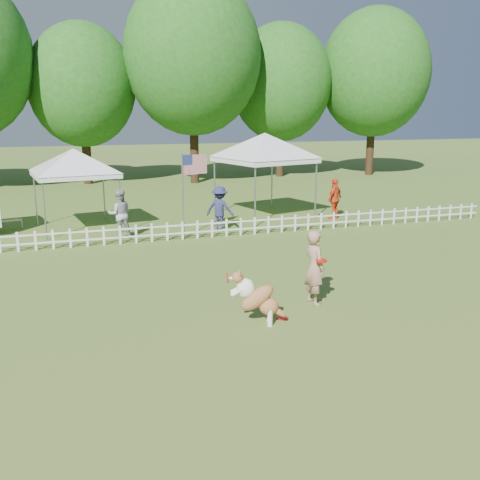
{
  "coord_description": "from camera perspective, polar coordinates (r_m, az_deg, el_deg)",
  "views": [
    {
      "loc": [
        -4.24,
        -9.74,
        4.06
      ],
      "look_at": [
        -0.41,
        2.0,
        1.1
      ],
      "focal_mm": 40.0,
      "sensor_mm": 36.0,
      "label": 1
    }
  ],
  "objects": [
    {
      "name": "tree_center_right",
      "position": [
        31.66,
        -5.06,
        17.49
      ],
      "size": [
        7.6,
        7.6,
        12.6
      ],
      "primitive_type": null,
      "color": "#1F4F16",
      "rests_on": "ground"
    },
    {
      "name": "handler",
      "position": [
        11.58,
        7.94,
        -2.9
      ],
      "size": [
        0.47,
        0.64,
        1.64
      ],
      "primitive_type": "imported",
      "rotation": [
        0.0,
        0.0,
        1.7
      ],
      "color": "#9F755F",
      "rests_on": "ground"
    },
    {
      "name": "picket_fence",
      "position": [
        17.68,
        -3.78,
        1.17
      ],
      "size": [
        22.0,
        0.08,
        0.6
      ],
      "primitive_type": null,
      "color": "silver",
      "rests_on": "ground"
    },
    {
      "name": "spectator_b",
      "position": [
        18.66,
        -2.16,
        3.35
      ],
      "size": [
        1.16,
        1.07,
        1.56
      ],
      "primitive_type": "imported",
      "rotation": [
        0.0,
        0.0,
        2.51
      ],
      "color": "#23254B",
      "rests_on": "ground"
    },
    {
      "name": "flag_pole",
      "position": [
        17.61,
        -6.1,
        4.67
      ],
      "size": [
        1.02,
        0.52,
        2.77
      ],
      "primitive_type": null,
      "rotation": [
        0.0,
        0.0,
        0.41
      ],
      "color": "gray",
      "rests_on": "ground"
    },
    {
      "name": "spectator_c",
      "position": [
        21.07,
        10.07,
        4.36
      ],
      "size": [
        0.99,
        0.84,
        1.59
      ],
      "primitive_type": "imported",
      "rotation": [
        0.0,
        0.0,
        3.74
      ],
      "color": "red",
      "rests_on": "ground"
    },
    {
      "name": "dog",
      "position": [
        10.45,
        1.96,
        -6.18
      ],
      "size": [
        1.11,
        0.64,
        1.09
      ],
      "primitive_type": null,
      "rotation": [
        0.0,
        0.0,
        -0.3
      ],
      "color": "brown",
      "rests_on": "ground"
    },
    {
      "name": "spectator_a",
      "position": [
        17.97,
        -12.7,
        2.73
      ],
      "size": [
        0.79,
        0.61,
        1.62
      ],
      "primitive_type": "imported",
      "rotation": [
        0.0,
        0.0,
        3.14
      ],
      "color": "#98999D",
      "rests_on": "ground"
    },
    {
      "name": "frisbee_on_turf",
      "position": [
        10.94,
        4.54,
        -8.29
      ],
      "size": [
        0.27,
        0.27,
        0.02
      ],
      "primitive_type": "cylinder",
      "rotation": [
        0.0,
        0.0,
        0.1
      ],
      "color": "red",
      "rests_on": "ground"
    },
    {
      "name": "tree_far_right",
      "position": [
        36.73,
        14.06,
        15.66
      ],
      "size": [
        7.0,
        7.0,
        11.4
      ],
      "primitive_type": null,
      "color": "#1F4F16",
      "rests_on": "ground"
    },
    {
      "name": "tree_right",
      "position": [
        34.87,
        4.39,
        15.32
      ],
      "size": [
        6.2,
        6.2,
        10.4
      ],
      "primitive_type": null,
      "color": "#1F4F16",
      "rests_on": "ground"
    },
    {
      "name": "canopy_tent_left",
      "position": [
        19.69,
        -17.1,
        5.1
      ],
      "size": [
        3.07,
        3.07,
        2.78
      ],
      "primitive_type": null,
      "rotation": [
        0.0,
        0.0,
        0.15
      ],
      "color": "silver",
      "rests_on": "ground"
    },
    {
      "name": "tree_center_left",
      "position": [
        32.28,
        -16.41,
        14.45
      ],
      "size": [
        6.0,
        6.0,
        9.8
      ],
      "primitive_type": null,
      "color": "#1F4F16",
      "rests_on": "ground"
    },
    {
      "name": "canopy_tent_right",
      "position": [
        21.14,
        2.62,
        6.8
      ],
      "size": [
        3.81,
        3.81,
        3.21
      ],
      "primitive_type": null,
      "rotation": [
        0.0,
        0.0,
        0.26
      ],
      "color": "silver",
      "rests_on": "ground"
    },
    {
      "name": "ground",
      "position": [
        11.37,
        5.13,
        -7.49
      ],
      "size": [
        120.0,
        120.0,
        0.0
      ],
      "primitive_type": "plane",
      "color": "#3C6A21",
      "rests_on": "ground"
    }
  ]
}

